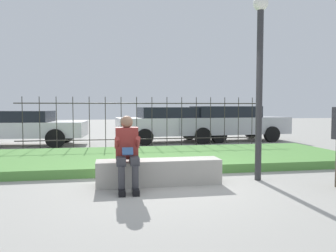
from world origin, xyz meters
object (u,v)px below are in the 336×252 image
person_seated_reader (127,150)px  car_parked_right (228,122)px  stone_bench (159,173)px  car_parked_left (19,126)px  car_parked_center (176,123)px  street_lamp (260,66)px

person_seated_reader → car_parked_right: 8.45m
stone_bench → person_seated_reader: bearing=-155.2°
person_seated_reader → car_parked_left: bearing=116.7°
car_parked_center → person_seated_reader: bearing=-112.6°
car_parked_center → car_parked_left: car_parked_center is taller
street_lamp → stone_bench: bearing=179.8°
car_parked_right → car_parked_left: car_parked_right is taller
street_lamp → person_seated_reader: bearing=-174.0°
car_parked_left → person_seated_reader: bearing=-59.0°
person_seated_reader → car_parked_right: (4.49, 7.16, 0.08)m
car_parked_left → street_lamp: 9.07m
car_parked_left → car_parked_center: bearing=6.3°
car_parked_center → car_parked_left: (-5.78, -0.20, -0.05)m
stone_bench → car_parked_center: car_parked_center is taller
car_parked_right → car_parked_center: bearing=177.5°
person_seated_reader → car_parked_left: (-3.49, 6.92, 0.01)m
car_parked_left → street_lamp: size_ratio=1.35×
stone_bench → car_parked_right: size_ratio=0.47×
street_lamp → car_parked_right: bearing=73.9°
person_seated_reader → car_parked_right: car_parked_right is taller
car_parked_right → car_parked_left: bearing=178.3°
person_seated_reader → street_lamp: street_lamp is taller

